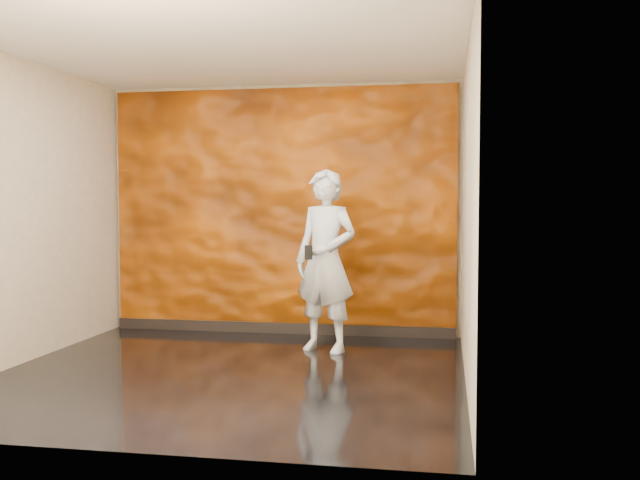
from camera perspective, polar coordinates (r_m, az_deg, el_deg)
The scene contains 5 objects.
room at distance 6.15m, azimuth -7.25°, elevation 2.25°, with size 4.02×4.02×2.81m.
feature_wall at distance 8.05m, azimuth -3.09°, elevation 2.30°, with size 3.90×0.06×2.75m, color #BF5001.
baseboard at distance 8.13m, azimuth -3.13°, elevation -7.04°, with size 3.90×0.04×0.12m, color black.
man at distance 7.05m, azimuth 0.46°, elevation -1.67°, with size 0.66×0.43×1.80m, color #A5ABB5.
phone at distance 6.82m, azimuth -0.92°, elevation -1.01°, with size 0.07×0.01×0.14m, color black.
Camera 1 is at (1.83, -5.87, 1.48)m, focal length 40.00 mm.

